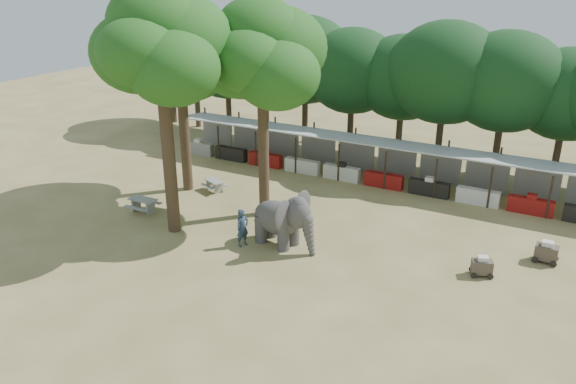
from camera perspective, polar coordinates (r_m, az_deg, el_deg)
The scene contains 12 objects.
ground at distance 24.87m, azimuth -3.48°, elevation -8.47°, with size 100.00×100.00×0.00m, color olive.
vendor_stalls at distance 35.84m, azimuth 8.16°, elevation 3.11°, with size 28.00×2.99×2.80m.
yard_tree_left at distance 32.97m, azimuth -11.02°, elevation 13.87°, with size 7.10×6.90×11.02m.
yard_tree_center at distance 27.13m, azimuth -12.86°, elevation 14.26°, with size 7.10×6.90×12.04m.
yard_tree_back at distance 28.68m, azimuth -2.70°, elevation 13.80°, with size 7.10×6.90×11.36m.
backdrop_trees at distance 39.52m, azimuth 11.20°, elevation 11.16°, with size 46.46×5.95×8.33m.
elephant at distance 26.79m, azimuth -0.42°, elevation -2.79°, with size 3.68×2.75×2.75m.
handler at distance 27.02m, azimuth -4.65°, elevation -3.65°, with size 0.68×0.45×1.89m, color #26384C.
picnic_table_near at distance 31.80m, azimuth -14.51°, elevation -1.13°, with size 1.57×1.42×0.78m.
picnic_table_far at distance 34.05m, azimuth -7.49°, elevation 0.81°, with size 1.69×1.62×0.67m.
cart_front at distance 26.01m, azimuth 19.10°, elevation -7.14°, with size 1.12×0.92×0.94m.
cart_back at distance 28.21m, azimuth 24.77°, elevation -5.55°, with size 1.09×0.74×1.05m.
Camera 1 is at (11.50, -18.16, 12.50)m, focal length 35.00 mm.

